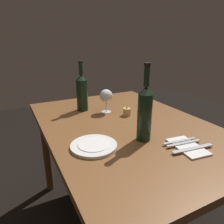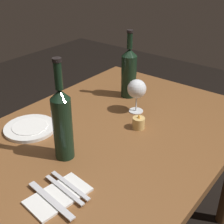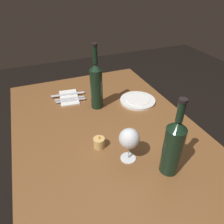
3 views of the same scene
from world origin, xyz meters
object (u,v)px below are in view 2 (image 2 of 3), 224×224
at_px(votive_candle, 139,123).
at_px(fork_outer, 70,185).
at_px(wine_bottle, 129,72).
at_px(dinner_plate, 30,128).
at_px(wine_bottle_second, 62,122).
at_px(folded_napkin, 58,196).
at_px(wine_glass_left, 137,90).
at_px(table_knife, 51,200).
at_px(fork_inner, 64,190).

bearing_deg(votive_candle, fork_outer, 4.20).
xyz_separation_m(wine_bottle, dinner_plate, (0.52, -0.13, -0.12)).
height_order(wine_bottle_second, votive_candle, wine_bottle_second).
distance_m(wine_bottle, dinner_plate, 0.55).
relative_size(wine_bottle, wine_bottle_second, 0.90).
height_order(wine_bottle_second, folded_napkin, wine_bottle_second).
bearing_deg(wine_bottle, dinner_plate, -14.24).
bearing_deg(wine_glass_left, table_knife, 11.03).
xyz_separation_m(wine_bottle_second, fork_outer, (0.11, 0.13, -0.13)).
relative_size(folded_napkin, table_knife, 0.96).
xyz_separation_m(votive_candle, folded_napkin, (0.49, 0.03, -0.02)).
distance_m(wine_bottle, wine_bottle_second, 0.57).
xyz_separation_m(wine_glass_left, fork_outer, (0.55, 0.12, -0.10)).
distance_m(wine_glass_left, fork_inner, 0.60).
distance_m(wine_bottle, votive_candle, 0.33).
height_order(wine_bottle_second, dinner_plate, wine_bottle_second).
relative_size(wine_bottle, dinner_plate, 1.56).
height_order(folded_napkin, fork_inner, fork_inner).
relative_size(wine_bottle, votive_candle, 4.96).
bearing_deg(wine_bottle, wine_bottle_second, 11.69).
relative_size(dinner_plate, table_knife, 1.01).
height_order(dinner_plate, folded_napkin, dinner_plate).
bearing_deg(table_knife, votive_candle, -176.45).
relative_size(wine_glass_left, dinner_plate, 0.73).
height_order(wine_bottle, fork_inner, wine_bottle).
bearing_deg(dinner_plate, table_knife, 59.02).
height_order(wine_glass_left, votive_candle, wine_glass_left).
relative_size(wine_glass_left, folded_napkin, 0.78).
xyz_separation_m(fork_outer, table_knife, (0.08, 0.00, 0.00)).
bearing_deg(folded_napkin, fork_inner, 180.00).
xyz_separation_m(wine_bottle, fork_outer, (0.67, 0.25, -0.12)).
distance_m(votive_candle, fork_outer, 0.44).
distance_m(wine_bottle, folded_napkin, 0.77).
distance_m(wine_glass_left, wine_bottle_second, 0.44).
distance_m(fork_outer, table_knife, 0.08).
distance_m(dinner_plate, fork_outer, 0.41).
relative_size(wine_bottle, fork_outer, 1.84).
relative_size(folded_napkin, fork_outer, 1.12).
height_order(votive_candle, table_knife, votive_candle).
relative_size(wine_glass_left, wine_bottle_second, 0.42).
height_order(wine_bottle_second, fork_outer, wine_bottle_second).
distance_m(wine_glass_left, votive_candle, 0.17).
height_order(dinner_plate, fork_inner, dinner_plate).
relative_size(votive_candle, fork_outer, 0.37).
height_order(wine_glass_left, fork_inner, wine_glass_left).
distance_m(votive_candle, folded_napkin, 0.49).
relative_size(wine_bottle_second, fork_outer, 2.05).
xyz_separation_m(wine_glass_left, table_knife, (0.63, 0.12, -0.10)).
bearing_deg(wine_bottle_second, folded_napkin, 39.90).
height_order(wine_bottle, table_knife, wine_bottle).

